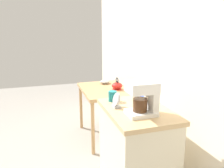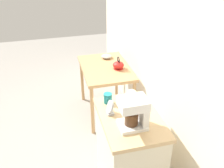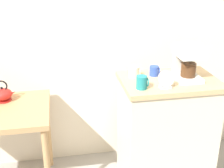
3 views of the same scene
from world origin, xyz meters
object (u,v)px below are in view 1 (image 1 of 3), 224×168
object	(u,v)px
bowl_stoneware	(105,82)
mug_small_cream	(136,95)
table_clock	(116,101)
mug_dark_teal	(113,96)
teakettle	(117,86)
coffee_maker	(144,97)
mug_blue	(144,100)

from	to	relation	value
bowl_stoneware	mug_small_cream	xyz separation A→B (m)	(1.37, -0.09, 0.20)
mug_small_cream	table_clock	world-z (taller)	table_clock
mug_small_cream	mug_dark_teal	size ratio (longest dim) A/B	0.94
teakettle	coffee_maker	size ratio (longest dim) A/B	0.69
mug_dark_teal	teakettle	bearing A→B (deg)	158.88
coffee_maker	table_clock	distance (m)	0.28
table_clock	mug_blue	bearing A→B (deg)	90.10
bowl_stoneware	mug_dark_teal	distance (m)	1.42
bowl_stoneware	coffee_maker	distance (m)	1.78
coffee_maker	mug_blue	world-z (taller)	coffee_maker
teakettle	mug_dark_teal	size ratio (longest dim) A/B	1.92
mug_blue	mug_dark_teal	xyz separation A→B (m)	(-0.16, -0.23, 0.01)
bowl_stoneware	teakettle	distance (m)	0.38
bowl_stoneware	mug_dark_teal	world-z (taller)	mug_dark_teal
bowl_stoneware	table_clock	xyz separation A→B (m)	(1.53, -0.34, 0.21)
bowl_stoneware	mug_small_cream	world-z (taller)	mug_small_cream
mug_dark_teal	mug_blue	bearing A→B (deg)	54.80
bowl_stoneware	mug_blue	size ratio (longest dim) A/B	1.91
table_clock	mug_dark_teal	bearing A→B (deg)	172.69
teakettle	table_clock	distance (m)	1.24
mug_small_cream	mug_dark_teal	distance (m)	0.23
mug_small_cream	mug_dark_teal	bearing A→B (deg)	-90.54
mug_blue	table_clock	distance (m)	0.25
teakettle	mug_dark_teal	xyz separation A→B (m)	(1.00, -0.39, 0.18)
coffee_maker	bowl_stoneware	bearing A→B (deg)	173.87
teakettle	mug_small_cream	xyz separation A→B (m)	(1.00, -0.16, 0.17)
mug_small_cream	table_clock	distance (m)	0.30
teakettle	bowl_stoneware	bearing A→B (deg)	-169.51
mug_dark_teal	table_clock	world-z (taller)	table_clock
teakettle	mug_small_cream	distance (m)	1.03
teakettle	coffee_maker	xyz separation A→B (m)	(1.38, -0.26, 0.27)
teakettle	mug_blue	bearing A→B (deg)	-7.48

